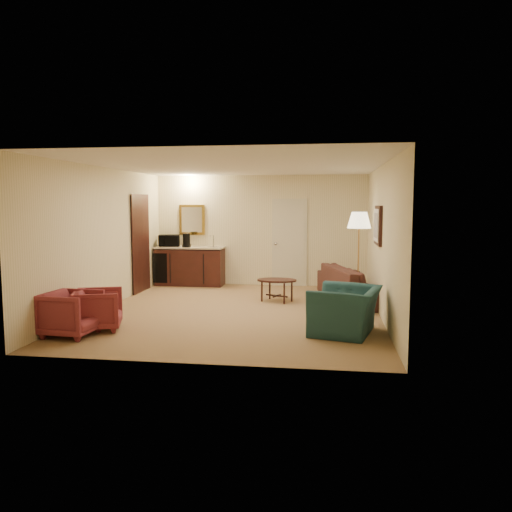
% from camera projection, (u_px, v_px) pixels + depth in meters
% --- Properties ---
extents(ground, '(6.00, 6.00, 0.00)m').
position_uv_depth(ground, '(238.00, 311.00, 9.00)').
color(ground, '#97754D').
rests_on(ground, ground).
extents(room_walls, '(5.02, 6.01, 2.61)m').
position_uv_depth(room_walls, '(240.00, 215.00, 9.59)').
color(room_walls, beige).
rests_on(room_walls, ground).
extents(wetbar_cabinet, '(1.64, 0.58, 0.92)m').
position_uv_depth(wetbar_cabinet, '(190.00, 266.00, 11.86)').
color(wetbar_cabinet, '#361411').
rests_on(wetbar_cabinet, ground).
extents(sofa, '(1.34, 2.41, 0.91)m').
position_uv_depth(sofa, '(356.00, 278.00, 9.93)').
color(sofa, black).
rests_on(sofa, ground).
extents(teal_armchair, '(0.94, 1.21, 0.94)m').
position_uv_depth(teal_armchair, '(346.00, 302.00, 7.43)').
color(teal_armchair, '#1C3D46').
rests_on(teal_armchair, ground).
extents(rose_chair_near, '(0.72, 0.76, 0.73)m').
position_uv_depth(rose_chair_near, '(71.00, 311.00, 7.29)').
color(rose_chair_near, maroon).
rests_on(rose_chair_near, ground).
extents(rose_chair_far, '(0.81, 0.84, 0.70)m').
position_uv_depth(rose_chair_far, '(98.00, 307.00, 7.65)').
color(rose_chair_far, maroon).
rests_on(rose_chair_far, ground).
extents(coffee_table, '(0.92, 0.79, 0.45)m').
position_uv_depth(coffee_table, '(277.00, 290.00, 9.88)').
color(coffee_table, '#331611').
rests_on(coffee_table, ground).
extents(floor_lamp, '(0.55, 0.55, 1.78)m').
position_uv_depth(floor_lamp, '(358.00, 256.00, 9.98)').
color(floor_lamp, '#C38C41').
rests_on(floor_lamp, ground).
extents(waste_bin, '(0.29, 0.29, 0.29)m').
position_uv_depth(waste_bin, '(216.00, 280.00, 11.74)').
color(waste_bin, black).
rests_on(waste_bin, ground).
extents(microwave, '(0.55, 0.40, 0.34)m').
position_uv_depth(microwave, '(169.00, 239.00, 11.86)').
color(microwave, black).
rests_on(microwave, wetbar_cabinet).
extents(coffee_maker, '(0.22, 0.22, 0.32)m').
position_uv_depth(coffee_maker, '(187.00, 240.00, 11.69)').
color(coffee_maker, black).
rests_on(coffee_maker, wetbar_cabinet).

